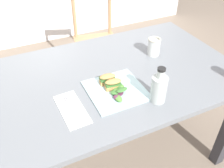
% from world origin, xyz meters
% --- Properties ---
extents(ground_plane, '(8.54, 8.54, 0.00)m').
position_xyz_m(ground_plane, '(0.00, 0.00, 0.00)').
color(ground_plane, '#7A6B5B').
extents(dining_table, '(1.44, 0.91, 0.74)m').
position_xyz_m(dining_table, '(0.07, 0.11, 0.63)').
color(dining_table, slate).
rests_on(dining_table, ground).
extents(chair_wooden_far, '(0.47, 0.47, 0.87)m').
position_xyz_m(chair_wooden_far, '(0.31, 1.03, 0.45)').
color(chair_wooden_far, tan).
rests_on(chair_wooden_far, ground).
extents(plate_lunch, '(0.29, 0.29, 0.01)m').
position_xyz_m(plate_lunch, '(-0.00, -0.04, 0.74)').
color(plate_lunch, silver).
rests_on(plate_lunch, dining_table).
extents(sandwich_half_front, '(0.09, 0.06, 0.06)m').
position_xyz_m(sandwich_half_front, '(-0.01, -0.03, 0.78)').
color(sandwich_half_front, tan).
rests_on(sandwich_half_front, plate_lunch).
extents(sandwich_half_back, '(0.09, 0.06, 0.06)m').
position_xyz_m(sandwich_half_back, '(-0.02, 0.03, 0.78)').
color(sandwich_half_back, tan).
rests_on(sandwich_half_back, plate_lunch).
extents(salad_mixed_greens, '(0.10, 0.13, 0.03)m').
position_xyz_m(salad_mixed_greens, '(-0.00, -0.08, 0.76)').
color(salad_mixed_greens, '#602D47').
rests_on(salad_mixed_greens, plate_lunch).
extents(napkin_folded, '(0.12, 0.26, 0.00)m').
position_xyz_m(napkin_folded, '(-0.25, -0.08, 0.74)').
color(napkin_folded, white).
rests_on(napkin_folded, dining_table).
extents(fork_on_napkin, '(0.03, 0.19, 0.00)m').
position_xyz_m(fork_on_napkin, '(-0.25, -0.06, 0.75)').
color(fork_on_napkin, silver).
rests_on(fork_on_napkin, napkin_folded).
extents(bottle_cold_brew, '(0.08, 0.08, 0.19)m').
position_xyz_m(bottle_cold_brew, '(0.16, -0.20, 0.81)').
color(bottle_cold_brew, black).
rests_on(bottle_cold_brew, dining_table).
extents(mason_jar_iced_tea, '(0.08, 0.08, 0.11)m').
position_xyz_m(mason_jar_iced_tea, '(0.38, 0.19, 0.79)').
color(mason_jar_iced_tea, gold).
rests_on(mason_jar_iced_tea, dining_table).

